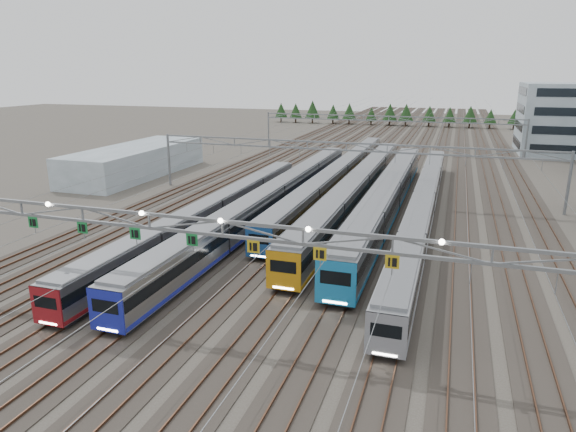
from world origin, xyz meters
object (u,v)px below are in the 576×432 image
(train_f, at_px, (424,204))
(gantry_far, at_px, (389,123))
(train_e, at_px, (387,196))
(train_d, at_px, (358,187))
(gantry_near, at_px, (221,232))
(west_shed, at_px, (136,161))
(gantry_mid, at_px, (346,153))
(train_c, at_px, (339,175))
(train_b, at_px, (274,198))
(depot_bldg_north, at_px, (575,119))
(train_a, at_px, (213,212))

(train_f, relative_size, gantry_far, 1.20)
(train_e, height_order, gantry_far, gantry_far)
(train_d, height_order, gantry_near, gantry_near)
(train_e, relative_size, west_shed, 1.93)
(train_f, bearing_deg, train_d, 147.71)
(gantry_far, bearing_deg, gantry_mid, -90.00)
(train_f, height_order, gantry_near, gantry_near)
(train_c, bearing_deg, train_b, -104.95)
(train_e, relative_size, train_f, 0.86)
(gantry_near, bearing_deg, depot_bldg_north, 68.09)
(train_e, bearing_deg, depot_bldg_north, 62.94)
(train_a, bearing_deg, gantry_mid, 59.31)
(train_c, height_order, west_shed, west_shed)
(train_b, bearing_deg, train_a, -118.80)
(train_a, distance_m, gantry_far, 65.09)
(train_a, bearing_deg, west_shed, 137.43)
(train_d, bearing_deg, west_shed, 169.46)
(train_b, height_order, train_c, train_b)
(train_c, bearing_deg, gantry_far, 86.69)
(gantry_far, xyz_separation_m, west_shed, (-37.75, -39.62, -3.94))
(train_a, height_order, train_f, train_f)
(train_b, xyz_separation_m, depot_bldg_north, (45.01, 65.89, 5.39))
(gantry_far, bearing_deg, train_a, -99.98)
(train_e, height_order, gantry_near, gantry_near)
(depot_bldg_north, relative_size, west_shed, 0.73)
(gantry_mid, xyz_separation_m, gantry_far, (0.00, 45.00, 0.00))
(train_f, relative_size, depot_bldg_north, 3.06)
(gantry_near, bearing_deg, train_f, 70.76)
(train_a, bearing_deg, gantry_near, -62.10)
(train_e, distance_m, depot_bldg_north, 69.45)
(west_shed, bearing_deg, gantry_near, -50.35)
(train_c, relative_size, train_f, 1.01)
(train_c, relative_size, gantry_far, 1.20)
(gantry_near, bearing_deg, train_a, 117.90)
(train_d, distance_m, west_shed, 40.68)
(train_a, relative_size, train_d, 0.80)
(train_a, bearing_deg, gantry_far, 80.02)
(train_b, relative_size, gantry_far, 1.18)
(gantry_near, height_order, depot_bldg_north, depot_bldg_north)
(train_c, relative_size, depot_bldg_north, 3.08)
(train_a, distance_m, train_d, 21.63)
(train_b, distance_m, gantry_near, 30.52)
(train_b, height_order, train_d, train_d)
(train_a, xyz_separation_m, gantry_near, (11.20, -21.16, 5.19))
(gantry_mid, bearing_deg, train_d, -42.52)
(train_f, bearing_deg, gantry_near, -109.24)
(gantry_mid, relative_size, depot_bldg_north, 2.56)
(train_a, xyz_separation_m, train_c, (9.00, 25.04, 0.12))
(train_a, xyz_separation_m, train_d, (13.50, 16.89, 0.27))
(train_d, height_order, west_shed, west_shed)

